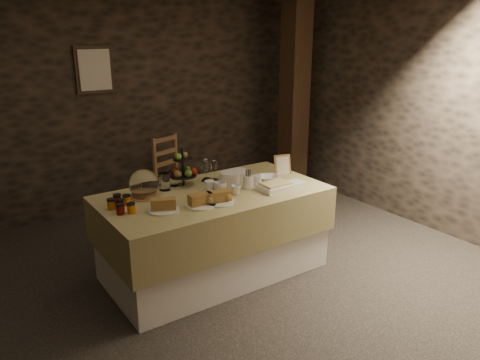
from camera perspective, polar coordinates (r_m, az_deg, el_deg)
ground_plane at (r=4.29m, az=-2.68°, el=-13.12°), size 5.50×5.00×0.01m
room_shell at (r=3.73m, az=-3.03°, el=7.89°), size 5.52×5.02×2.60m
buffet_table at (r=4.36m, az=-3.19°, el=-5.70°), size 2.03×1.08×0.80m
chair at (r=6.02m, az=-8.05°, el=0.40°), size 0.54×0.53×0.72m
timber_column at (r=6.51m, az=6.65°, el=9.82°), size 0.30×0.30×2.60m
framed_picture at (r=5.89m, az=-17.31°, el=12.70°), size 0.45×0.04×0.55m
plate_stack_a at (r=4.48m, az=-1.21°, el=0.30°), size 0.19×0.19×0.10m
plate_stack_b at (r=4.59m, az=-0.21°, el=0.68°), size 0.20×0.20×0.08m
cutlery_holder at (r=4.31m, az=0.99°, el=-0.28°), size 0.10×0.10×0.12m
cup_a at (r=4.22m, az=-2.44°, el=-0.85°), size 0.14×0.14×0.09m
cup_b at (r=4.16m, az=-0.47°, el=-1.20°), size 0.11×0.11×0.08m
mug_c at (r=4.26m, az=-3.73°, el=-0.70°), size 0.09×0.09×0.09m
mug_d at (r=4.43m, az=2.11°, el=0.02°), size 0.08×0.08×0.09m
bowl at (r=4.56m, az=3.48°, el=0.25°), size 0.26×0.26×0.05m
cake_dome at (r=4.16m, az=-11.63°, el=-0.68°), size 0.26×0.26×0.26m
fruit_stand at (r=4.40m, az=-6.86°, el=1.09°), size 0.25×0.25×0.36m
bread_platter_left at (r=3.84m, az=-9.33°, el=-3.17°), size 0.26×0.26×0.11m
bread_platter_center at (r=3.91m, az=-4.85°, el=-2.60°), size 0.26×0.26×0.11m
bread_platter_right at (r=3.97m, az=-2.56°, el=-2.24°), size 0.26×0.26×0.11m
jam_jars at (r=3.94m, az=-14.28°, el=-2.95°), size 0.20×0.32×0.07m
tart_dish at (r=4.29m, az=4.35°, el=-0.78°), size 0.30×0.22×0.07m
square_dish at (r=4.42m, az=6.79°, el=-0.44°), size 0.14×0.14×0.04m
menu_frame at (r=4.75m, az=5.21°, el=1.78°), size 0.18×0.12×0.22m
storage_jar_a at (r=4.32m, az=-9.20°, el=-0.19°), size 0.10×0.10×0.16m
storage_jar_b at (r=4.43m, az=-8.10°, el=0.20°), size 0.09×0.09×0.14m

